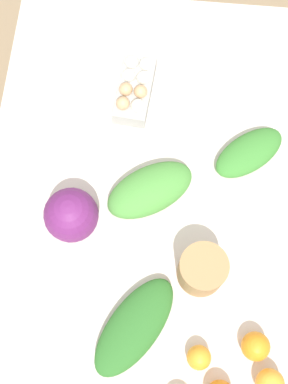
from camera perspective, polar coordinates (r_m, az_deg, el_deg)
The scene contains 11 objects.
ground_plane at distance 2.40m, azimuth 0.00°, elevation -5.94°, with size 8.00×8.00×0.00m, color #937A5B.
dining_table at distance 1.75m, azimuth 0.00°, elevation -1.13°, with size 1.47×1.00×0.76m.
cabbage_purple at distance 1.57m, azimuth -7.77°, elevation -2.45°, with size 0.16×0.16×0.16m, color #6B2366.
egg_carton at distance 1.77m, azimuth -0.99°, elevation 11.04°, with size 0.25×0.13×0.09m.
paper_bag at distance 1.54m, azimuth 6.22°, elevation -8.26°, with size 0.14×0.14×0.13m, color #A87F51.
greens_bunch_beet_tops at distance 1.55m, azimuth -1.02°, elevation -14.15°, with size 0.32×0.14×0.06m, color #2D6B28.
greens_bunch_scallion at distance 1.71m, azimuth 11.14°, elevation 4.15°, with size 0.24×0.12×0.07m, color #3D8433.
greens_bunch_chard at distance 1.62m, azimuth 0.62°, elevation 0.13°, with size 0.28×0.15×0.09m, color #4C933D.
orange_2 at distance 1.57m, azimuth 11.81°, elevation -15.81°, with size 0.08×0.08×0.08m, color orange.
orange_3 at distance 1.55m, azimuth 5.89°, elevation -17.15°, with size 0.07×0.07×0.07m, color orange.
orange_5 at distance 1.58m, azimuth 13.29°, elevation -19.23°, with size 0.08×0.08×0.08m, color #F9A833.
Camera 1 is at (0.52, 0.05, 2.34)m, focal length 50.00 mm.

